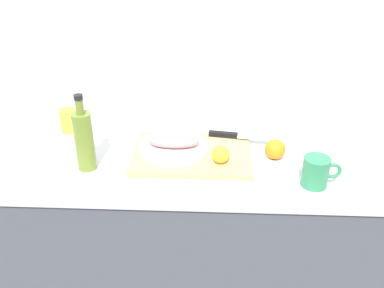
{
  "coord_description": "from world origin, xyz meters",
  "views": [
    {
      "loc": [
        0.09,
        -1.35,
        1.67
      ],
      "look_at": [
        0.04,
        -0.03,
        0.95
      ],
      "focal_mm": 39.61,
      "sensor_mm": 36.0,
      "label": 1
    }
  ],
  "objects_px": {
    "chef_knife": "(237,136)",
    "lemon_0": "(221,155)",
    "fish_fillet": "(174,141)",
    "coffee_mug_1": "(70,120)",
    "cutting_board": "(192,154)",
    "coffee_mug_0": "(316,172)",
    "white_plate": "(174,148)",
    "olive_oil_bottle": "(84,140)",
    "coffee_mug_2": "(288,117)"
  },
  "relations": [
    {
      "from": "chef_knife",
      "to": "lemon_0",
      "type": "relative_size",
      "value": 4.79
    },
    {
      "from": "white_plate",
      "to": "fish_fillet",
      "type": "bearing_deg",
      "value": 0.0
    },
    {
      "from": "cutting_board",
      "to": "coffee_mug_0",
      "type": "distance_m",
      "value": 0.44
    },
    {
      "from": "cutting_board",
      "to": "coffee_mug_1",
      "type": "distance_m",
      "value": 0.53
    },
    {
      "from": "fish_fillet",
      "to": "coffee_mug_0",
      "type": "bearing_deg",
      "value": -20.68
    },
    {
      "from": "coffee_mug_1",
      "to": "lemon_0",
      "type": "bearing_deg",
      "value": -23.05
    },
    {
      "from": "coffee_mug_1",
      "to": "cutting_board",
      "type": "bearing_deg",
      "value": -20.24
    },
    {
      "from": "olive_oil_bottle",
      "to": "coffee_mug_1",
      "type": "distance_m",
      "value": 0.32
    },
    {
      "from": "chef_knife",
      "to": "lemon_0",
      "type": "bearing_deg",
      "value": -101.36
    },
    {
      "from": "chef_knife",
      "to": "coffee_mug_1",
      "type": "distance_m",
      "value": 0.67
    },
    {
      "from": "cutting_board",
      "to": "white_plate",
      "type": "distance_m",
      "value": 0.07
    },
    {
      "from": "lemon_0",
      "to": "olive_oil_bottle",
      "type": "distance_m",
      "value": 0.46
    },
    {
      "from": "coffee_mug_0",
      "to": "lemon_0",
      "type": "bearing_deg",
      "value": 162.53
    },
    {
      "from": "white_plate",
      "to": "coffee_mug_1",
      "type": "xyz_separation_m",
      "value": [
        -0.43,
        0.17,
        0.02
      ]
    },
    {
      "from": "cutting_board",
      "to": "coffee_mug_2",
      "type": "bearing_deg",
      "value": 34.05
    },
    {
      "from": "lemon_0",
      "to": "fish_fillet",
      "type": "bearing_deg",
      "value": 153.83
    },
    {
      "from": "fish_fillet",
      "to": "coffee_mug_1",
      "type": "distance_m",
      "value": 0.46
    },
    {
      "from": "coffee_mug_0",
      "to": "white_plate",
      "type": "bearing_deg",
      "value": 159.32
    },
    {
      "from": "lemon_0",
      "to": "olive_oil_bottle",
      "type": "height_order",
      "value": "olive_oil_bottle"
    },
    {
      "from": "white_plate",
      "to": "lemon_0",
      "type": "height_order",
      "value": "lemon_0"
    },
    {
      "from": "fish_fillet",
      "to": "coffee_mug_1",
      "type": "bearing_deg",
      "value": 158.2
    },
    {
      "from": "lemon_0",
      "to": "coffee_mug_2",
      "type": "relative_size",
      "value": 0.51
    },
    {
      "from": "cutting_board",
      "to": "lemon_0",
      "type": "xyz_separation_m",
      "value": [
        0.1,
        -0.07,
        0.04
      ]
    },
    {
      "from": "chef_knife",
      "to": "olive_oil_bottle",
      "type": "height_order",
      "value": "olive_oil_bottle"
    },
    {
      "from": "coffee_mug_2",
      "to": "lemon_0",
      "type": "bearing_deg",
      "value": -130.44
    },
    {
      "from": "olive_oil_bottle",
      "to": "white_plate",
      "type": "bearing_deg",
      "value": 20.01
    },
    {
      "from": "coffee_mug_1",
      "to": "coffee_mug_2",
      "type": "height_order",
      "value": "same"
    },
    {
      "from": "coffee_mug_0",
      "to": "chef_knife",
      "type": "bearing_deg",
      "value": 130.43
    },
    {
      "from": "cutting_board",
      "to": "lemon_0",
      "type": "distance_m",
      "value": 0.13
    },
    {
      "from": "cutting_board",
      "to": "olive_oil_bottle",
      "type": "distance_m",
      "value": 0.38
    },
    {
      "from": "chef_knife",
      "to": "olive_oil_bottle",
      "type": "xyz_separation_m",
      "value": [
        -0.52,
        -0.21,
        0.08
      ]
    },
    {
      "from": "coffee_mug_0",
      "to": "coffee_mug_1",
      "type": "distance_m",
      "value": 0.96
    },
    {
      "from": "white_plate",
      "to": "coffee_mug_2",
      "type": "height_order",
      "value": "coffee_mug_2"
    },
    {
      "from": "coffee_mug_1",
      "to": "coffee_mug_2",
      "type": "distance_m",
      "value": 0.88
    },
    {
      "from": "cutting_board",
      "to": "olive_oil_bottle",
      "type": "xyz_separation_m",
      "value": [
        -0.36,
        -0.09,
        0.1
      ]
    },
    {
      "from": "lemon_0",
      "to": "coffee_mug_1",
      "type": "xyz_separation_m",
      "value": [
        -0.6,
        0.25,
        -0.0
      ]
    },
    {
      "from": "coffee_mug_0",
      "to": "coffee_mug_1",
      "type": "relative_size",
      "value": 1.13
    },
    {
      "from": "cutting_board",
      "to": "coffee_mug_0",
      "type": "bearing_deg",
      "value": -22.4
    },
    {
      "from": "fish_fillet",
      "to": "olive_oil_bottle",
      "type": "bearing_deg",
      "value": -159.99
    },
    {
      "from": "olive_oil_bottle",
      "to": "coffee_mug_1",
      "type": "xyz_separation_m",
      "value": [
        -0.14,
        0.28,
        -0.06
      ]
    },
    {
      "from": "coffee_mug_0",
      "to": "coffee_mug_2",
      "type": "height_order",
      "value": "coffee_mug_0"
    },
    {
      "from": "white_plate",
      "to": "lemon_0",
      "type": "xyz_separation_m",
      "value": [
        0.17,
        -0.08,
        0.02
      ]
    },
    {
      "from": "fish_fillet",
      "to": "white_plate",
      "type": "bearing_deg",
      "value": 0.0
    },
    {
      "from": "coffee_mug_1",
      "to": "coffee_mug_2",
      "type": "bearing_deg",
      "value": 4.82
    },
    {
      "from": "cutting_board",
      "to": "coffee_mug_2",
      "type": "xyz_separation_m",
      "value": [
        0.38,
        0.26,
        0.04
      ]
    },
    {
      "from": "cutting_board",
      "to": "coffee_mug_0",
      "type": "relative_size",
      "value": 3.38
    },
    {
      "from": "chef_knife",
      "to": "coffee_mug_1",
      "type": "bearing_deg",
      "value": -177.68
    },
    {
      "from": "cutting_board",
      "to": "chef_knife",
      "type": "bearing_deg",
      "value": 33.8
    },
    {
      "from": "lemon_0",
      "to": "coffee_mug_2",
      "type": "xyz_separation_m",
      "value": [
        0.28,
        0.33,
        -0.0
      ]
    },
    {
      "from": "cutting_board",
      "to": "coffee_mug_1",
      "type": "height_order",
      "value": "coffee_mug_1"
    }
  ]
}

